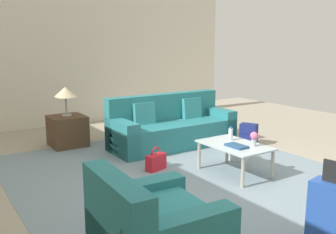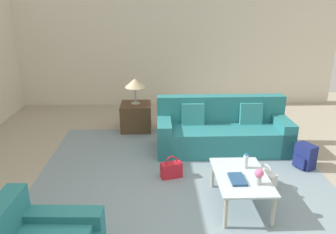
# 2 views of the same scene
# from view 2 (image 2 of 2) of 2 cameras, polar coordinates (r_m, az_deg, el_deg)

# --- Properties ---
(ground_plane) EXTENTS (12.00, 12.00, 0.00)m
(ground_plane) POSITION_cam_2_polar(r_m,az_deg,el_deg) (4.15, 6.54, -18.21)
(ground_plane) COLOR #A89E89
(wall_right) EXTENTS (0.12, 8.00, 3.10)m
(wall_right) POSITION_cam_2_polar(r_m,az_deg,el_deg) (8.39, 1.89, 12.63)
(wall_right) COLOR silver
(wall_right) RESTS_ON ground
(area_rug) EXTENTS (5.20, 4.40, 0.01)m
(area_rug) POSITION_cam_2_polar(r_m,az_deg,el_deg) (4.62, 2.92, -13.77)
(area_rug) COLOR gray
(area_rug) RESTS_ON ground
(couch) EXTENTS (0.86, 2.32, 0.93)m
(couch) POSITION_cam_2_polar(r_m,az_deg,el_deg) (5.99, 9.34, -2.59)
(couch) COLOR teal
(couch) RESTS_ON ground
(coffee_table) EXTENTS (1.02, 0.66, 0.44)m
(coffee_table) POSITION_cam_2_polar(r_m,az_deg,el_deg) (4.36, 12.59, -10.54)
(coffee_table) COLOR silver
(coffee_table) RESTS_ON ground
(water_bottle) EXTENTS (0.06, 0.06, 0.20)m
(water_bottle) POSITION_cam_2_polar(r_m,az_deg,el_deg) (4.49, 13.36, -7.53)
(water_bottle) COLOR silver
(water_bottle) RESTS_ON coffee_table
(coffee_table_book) EXTENTS (0.31, 0.19, 0.03)m
(coffee_table_book) POSITION_cam_2_polar(r_m,az_deg,el_deg) (4.21, 11.99, -10.55)
(coffee_table_book) COLOR navy
(coffee_table_book) RESTS_ON coffee_table
(flower_vase) EXTENTS (0.11, 0.11, 0.21)m
(flower_vase) POSITION_cam_2_polar(r_m,az_deg,el_deg) (4.13, 15.56, -9.73)
(flower_vase) COLOR #B2B7BC
(flower_vase) RESTS_ON coffee_table
(side_table) EXTENTS (0.62, 0.62, 0.56)m
(side_table) POSITION_cam_2_polar(r_m,az_deg,el_deg) (6.85, -5.56, 0.07)
(side_table) COLOR #513823
(side_table) RESTS_ON ground
(table_lamp) EXTENTS (0.43, 0.43, 0.53)m
(table_lamp) POSITION_cam_2_polar(r_m,az_deg,el_deg) (6.65, -5.76, 5.82)
(table_lamp) COLOR #ADA899
(table_lamp) RESTS_ON side_table
(handbag_red) EXTENTS (0.22, 0.35, 0.36)m
(handbag_red) POSITION_cam_2_polar(r_m,az_deg,el_deg) (5.02, 0.59, -9.16)
(handbag_red) COLOR red
(handbag_red) RESTS_ON ground
(handbag_white) EXTENTS (0.34, 0.29, 0.36)m
(handbag_white) POSITION_cam_2_polar(r_m,az_deg,el_deg) (4.98, 16.56, -10.27)
(handbag_white) COLOR white
(handbag_white) RESTS_ON ground
(backpack_navy) EXTENTS (0.36, 0.34, 0.40)m
(backpack_navy) POSITION_cam_2_polar(r_m,az_deg,el_deg) (5.71, 22.71, -6.39)
(backpack_navy) COLOR navy
(backpack_navy) RESTS_ON ground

